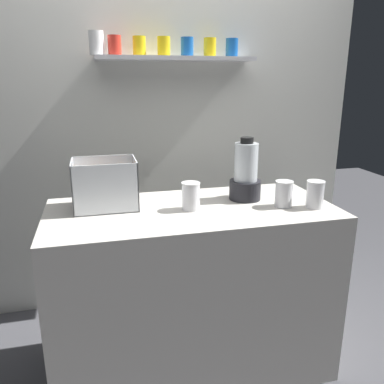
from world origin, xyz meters
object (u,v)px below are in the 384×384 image
carrot_display_bin (106,193)px  blender_pitcher (246,175)px  juice_cup_beet_middle (315,196)px  juice_cup_carrot_far_left (191,198)px  juice_cup_carrot_left (284,195)px

carrot_display_bin → blender_pitcher: size_ratio=0.93×
blender_pitcher → juice_cup_beet_middle: bearing=-37.9°
juice_cup_carrot_far_left → juice_cup_beet_middle: same height
carrot_display_bin → juice_cup_carrot_left: bearing=-13.1°
juice_cup_carrot_far_left → juice_cup_beet_middle: 0.60m
blender_pitcher → juice_cup_carrot_left: (0.14, -0.16, -0.07)m
juice_cup_carrot_left → juice_cup_beet_middle: juice_cup_beet_middle is taller
carrot_display_bin → juice_cup_beet_middle: bearing=-14.2°
carrot_display_bin → juice_cup_carrot_far_left: (0.39, -0.13, -0.02)m
juice_cup_carrot_left → juice_cup_beet_middle: bearing=-21.2°
carrot_display_bin → juice_cup_beet_middle: carrot_display_bin is taller
carrot_display_bin → juice_cup_carrot_left: size_ratio=2.34×
blender_pitcher → juice_cup_beet_middle: (0.28, -0.22, -0.07)m
juice_cup_carrot_far_left → juice_cup_carrot_left: juice_cup_carrot_far_left is taller
blender_pitcher → juice_cup_carrot_far_left: blender_pitcher is taller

